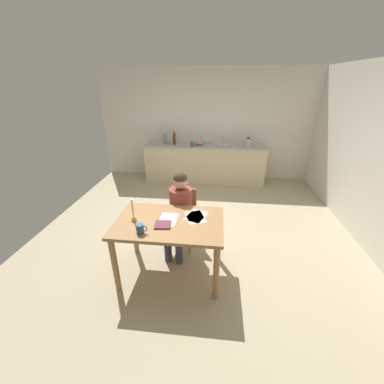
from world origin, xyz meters
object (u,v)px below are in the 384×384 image
object	(u,v)px
bottle_vinegar	(168,139)
teacup_on_counter	(192,144)
sink_unit	(223,145)
stovetop_kettle	(248,142)
dining_table	(169,230)
book_magazine	(163,225)
mixing_bowl	(199,143)
candlestick	(133,215)
bottle_oil	(164,139)
bottle_wine_red	(174,139)
coffee_mug	(140,229)
wine_glass_by_kettle	(204,139)
wine_glass_near_sink	(208,139)
person_seated	(179,208)
chair_at_table	(183,215)

from	to	relation	value
bottle_vinegar	teacup_on_counter	xyz separation A→B (m)	(0.61, -0.15, -0.07)
sink_unit	stovetop_kettle	distance (m)	0.58
dining_table	stovetop_kettle	bearing A→B (deg)	69.04
book_magazine	mixing_bowl	bearing A→B (deg)	81.68
dining_table	candlestick	xyz separation A→B (m)	(-0.42, -0.03, 0.20)
bottle_oil	bottle_wine_red	bearing A→B (deg)	-13.38
mixing_bowl	book_magazine	bearing A→B (deg)	-92.59
coffee_mug	stovetop_kettle	xyz separation A→B (m)	(1.50, 3.51, 0.16)
wine_glass_by_kettle	teacup_on_counter	distance (m)	0.39
teacup_on_counter	wine_glass_near_sink	bearing A→B (deg)	40.55
person_seated	candlestick	bearing A→B (deg)	-131.02
bottle_oil	mixing_bowl	world-z (taller)	bottle_oil
mixing_bowl	bottle_vinegar	bearing A→B (deg)	179.48
coffee_mug	teacup_on_counter	world-z (taller)	teacup_on_counter
bottle_wine_red	mixing_bowl	world-z (taller)	bottle_wine_red
book_magazine	sink_unit	size ratio (longest dim) A/B	0.51
stovetop_kettle	wine_glass_near_sink	xyz separation A→B (m)	(-0.94, 0.15, 0.01)
stovetop_kettle	wine_glass_by_kettle	bearing A→B (deg)	171.87
bottle_oil	teacup_on_counter	world-z (taller)	bottle_oil
person_seated	sink_unit	distance (m)	2.82
dining_table	person_seated	size ratio (longest dim) A/B	1.08
wine_glass_near_sink	mixing_bowl	bearing A→B (deg)	-142.73
sink_unit	bottle_wine_red	xyz separation A→B (m)	(-1.17, 0.01, 0.11)
dining_table	stovetop_kettle	distance (m)	3.49
bottle_wine_red	stovetop_kettle	bearing A→B (deg)	-0.40
coffee_mug	chair_at_table	bearing A→B (deg)	70.45
coffee_mug	bottle_oil	distance (m)	3.62
bottle_oil	mixing_bowl	bearing A→B (deg)	-5.03
chair_at_table	wine_glass_by_kettle	size ratio (longest dim) A/B	5.69
chair_at_table	wine_glass_near_sink	world-z (taller)	wine_glass_near_sink
chair_at_table	wine_glass_by_kettle	world-z (taller)	wine_glass_by_kettle
wine_glass_near_sink	wine_glass_by_kettle	size ratio (longest dim) A/B	1.00
person_seated	bottle_vinegar	bearing A→B (deg)	104.40
bottle_vinegar	bottle_wine_red	xyz separation A→B (m)	(0.15, 0.01, 0.00)
chair_at_table	bottle_vinegar	xyz separation A→B (m)	(-0.72, 2.60, 0.53)
coffee_mug	teacup_on_counter	xyz separation A→B (m)	(0.21, 3.36, 0.12)
sink_unit	stovetop_kettle	world-z (taller)	sink_unit
person_seated	mixing_bowl	xyz separation A→B (m)	(0.05, 2.73, 0.27)
teacup_on_counter	stovetop_kettle	bearing A→B (deg)	6.61
wine_glass_near_sink	candlestick	bearing A→B (deg)	-101.82
dining_table	mixing_bowl	bearing A→B (deg)	88.28
candlestick	mixing_bowl	bearing A→B (deg)	81.03
chair_at_table	stovetop_kettle	bearing A→B (deg)	65.54
person_seated	bottle_oil	xyz separation A→B (m)	(-0.81, 2.81, 0.33)
chair_at_table	mixing_bowl	bearing A→B (deg)	89.25
book_magazine	wine_glass_near_sink	xyz separation A→B (m)	(0.35, 3.49, 0.21)
chair_at_table	wine_glass_near_sink	xyz separation A→B (m)	(0.23, 2.74, 0.52)
chair_at_table	sink_unit	size ratio (longest dim) A/B	2.43
coffee_mug	bottle_wine_red	distance (m)	3.53
bottle_oil	book_magazine	bearing A→B (deg)	-78.28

